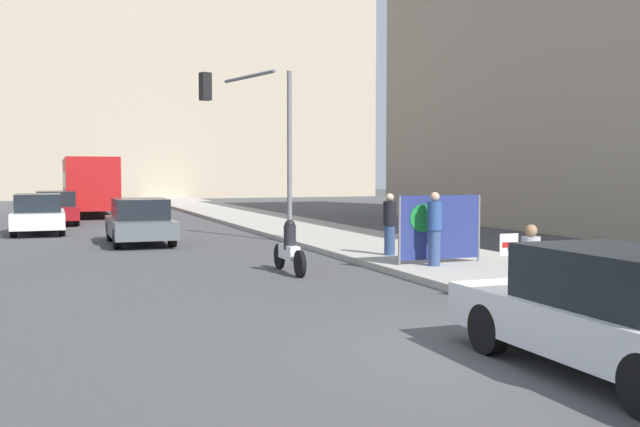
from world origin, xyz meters
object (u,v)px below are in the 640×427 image
city_bus_on_road (88,182)px  motorcycle_on_road (289,250)px  jogger_on_sidewalk (435,228)px  car_on_road_nearest (140,221)px  protest_banner (439,227)px  traffic_light_pole (259,123)px  parked_car_curbside (615,313)px  car_on_road_midblock (38,214)px  pedestrian_behind (390,224)px  car_on_road_distant (56,208)px  seated_protester (533,256)px

city_bus_on_road → motorcycle_on_road: size_ratio=5.54×
jogger_on_sidewalk → car_on_road_nearest: 10.71m
protest_banner → car_on_road_nearest: (-5.94, 8.75, -0.28)m
traffic_light_pole → motorcycle_on_road: traffic_light_pole is taller
parked_car_curbside → motorcycle_on_road: (-0.86, 9.21, -0.19)m
parked_car_curbside → car_on_road_midblock: 23.28m
pedestrian_behind → car_on_road_midblock: (-8.71, 12.02, -0.23)m
car_on_road_midblock → car_on_road_distant: bearing=82.7°
jogger_on_sidewalk → car_on_road_nearest: (-5.59, 9.13, -0.29)m
jogger_on_sidewalk → parked_car_curbside: size_ratio=0.40×
parked_car_curbside → city_bus_on_road: (-4.08, 35.21, 1.05)m
protest_banner → motorcycle_on_road: protest_banner is taller
car_on_road_midblock → city_bus_on_road: 13.10m
seated_protester → car_on_road_nearest: car_on_road_nearest is taller
car_on_road_nearest → jogger_on_sidewalk: bearing=-58.5°
car_on_road_distant → motorcycle_on_road: bearing=-74.8°
city_bus_on_road → parked_car_curbside: bearing=-83.4°
pedestrian_behind → protest_banner: 1.94m
pedestrian_behind → parked_car_curbside: size_ratio=0.38×
car_on_road_midblock → seated_protester: bearing=-64.6°
seated_protester → jogger_on_sidewalk: jogger_on_sidewalk is taller
jogger_on_sidewalk → car_on_road_midblock: jogger_on_sidewalk is taller
pedestrian_behind → motorcycle_on_road: size_ratio=0.76×
car_on_road_nearest → seated_protester: bearing=-67.1°
parked_car_curbside → car_on_road_midblock: car_on_road_midblock is taller
seated_protester → car_on_road_distant: car_on_road_distant is taller
city_bus_on_road → pedestrian_behind: bearing=-75.7°
car_on_road_nearest → car_on_road_midblock: 6.05m
pedestrian_behind → car_on_road_distant: (-8.06, 17.10, -0.23)m
car_on_road_distant → traffic_light_pole: bearing=-62.0°
car_on_road_distant → motorcycle_on_road: (4.94, -18.24, -0.20)m
protest_banner → parked_car_curbside: protest_banner is taller
protest_banner → parked_car_curbside: size_ratio=0.52×
pedestrian_behind → parked_car_curbside: pedestrian_behind is taller
pedestrian_behind → traffic_light_pole: traffic_light_pole is taller
city_bus_on_road → seated_protester: bearing=-78.6°
jogger_on_sidewalk → protest_banner: bearing=-106.9°
seated_protester → car_on_road_nearest: size_ratio=0.28×
city_bus_on_road → motorcycle_on_road: (3.22, -26.01, -1.24)m
city_bus_on_road → motorcycle_on_road: city_bus_on_road is taller
traffic_light_pole → car_on_road_nearest: traffic_light_pole is taller
protest_banner → city_bus_on_road: (-6.70, 26.77, 0.76)m
parked_car_curbside → motorcycle_on_road: 9.25m
pedestrian_behind → car_on_road_distant: bearing=2.5°
pedestrian_behind → motorcycle_on_road: (-3.12, -1.14, -0.44)m
car_on_road_nearest → traffic_light_pole: bearing=-19.0°
traffic_light_pole → car_on_road_nearest: 4.97m
protest_banner → car_on_road_nearest: bearing=124.1°
car_on_road_nearest → motorcycle_on_road: (2.45, -7.99, -0.20)m
seated_protester → pedestrian_behind: bearing=94.6°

